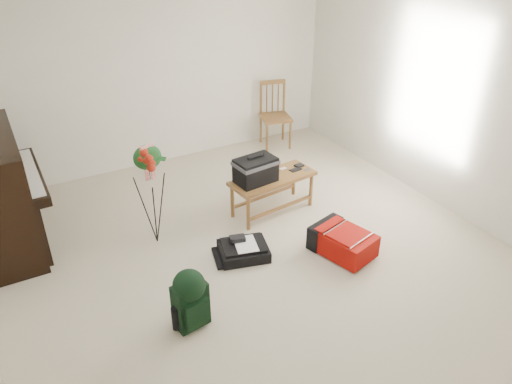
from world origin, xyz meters
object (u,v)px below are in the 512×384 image
piano (1,195)px  green_backpack (190,296)px  bench (260,172)px  flower_stand (152,196)px  black_duffel (243,250)px  red_suitcase (340,239)px  dining_chair (274,115)px

piano → green_backpack: (1.22, -2.10, -0.28)m
piano → bench: 2.76m
green_backpack → flower_stand: flower_stand is taller
black_duffel → red_suitcase: bearing=-9.1°
piano → red_suitcase: bearing=-31.6°
bench → dining_chair: dining_chair is taller
bench → dining_chair: (1.17, 1.63, -0.08)m
dining_chair → red_suitcase: (-0.80, -2.69, -0.33)m
piano → dining_chair: (3.81, 0.84, -0.13)m
piano → green_backpack: size_ratio=2.61×
bench → flower_stand: (-1.27, 0.05, 0.02)m
black_duffel → green_backpack: 1.10m
dining_chair → black_duffel: size_ratio=1.66×
red_suitcase → green_backpack: 1.82m
green_backpack → flower_stand: size_ratio=0.49×
piano → black_duffel: bearing=-34.7°
black_duffel → green_backpack: bearing=-127.5°
bench → dining_chair: 2.01m
piano → black_duffel: (2.08, -1.44, -0.52)m
black_duffel → flower_stand: size_ratio=0.49×
red_suitcase → black_duffel: 1.03m
dining_chair → black_duffel: dining_chair is taller
flower_stand → red_suitcase: bearing=-52.6°
dining_chair → flower_stand: size_ratio=0.82×
red_suitcase → bench: bearing=94.1°
dining_chair → flower_stand: 2.91m
bench → green_backpack: (-1.42, -1.30, -0.24)m
black_duffel → dining_chair: bearing=67.6°
bench → green_backpack: bench is taller
flower_stand → dining_chair: bearing=14.5°
black_duffel → piano: bearing=160.2°
black_duffel → green_backpack: (-0.86, -0.66, 0.24)m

